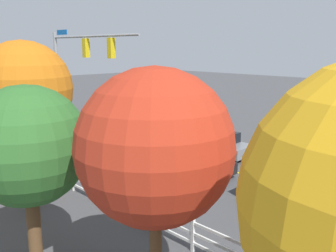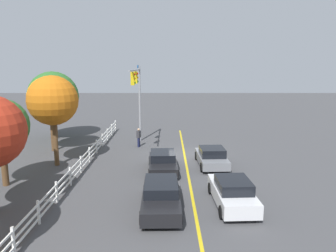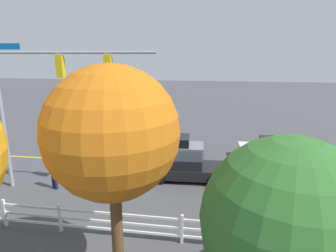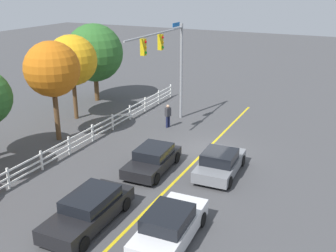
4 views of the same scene
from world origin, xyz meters
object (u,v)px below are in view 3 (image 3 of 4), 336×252
Objects in this scene: pedestrian at (54,172)px; car_0 at (186,168)px; tree_1 at (288,223)px; car_3 at (174,146)px; tree_5 at (112,134)px; car_2 at (297,173)px; car_1 at (275,150)px.

car_0 is at bearing 128.91° from pedestrian.
tree_1 is at bearing 71.93° from pedestrian.
tree_5 is (0.11, 11.23, 4.05)m from car_3.
car_2 is 0.74× the size of tree_5.
tree_1 reaches higher than car_3.
tree_5 is at bearing 63.77° from pedestrian.
car_2 reaches higher than car_0.
pedestrian reaches higher than car_0.
tree_1 is (-3.84, 12.95, 2.98)m from car_3.
car_3 is at bearing -73.48° from tree_1.
car_2 is 11.23m from tree_5.
car_2 is at bearing 120.25° from pedestrian.
car_0 is 1.01× the size of car_3.
tree_1 is 4.44m from tree_5.
car_2 is 7.81m from car_3.
car_1 is at bearing 31.15° from car_0.
car_3 is at bearing -90.55° from tree_5.
car_1 is 0.84× the size of tree_1.
car_3 is at bearing 105.27° from car_0.
car_0 is 0.65× the size of tree_5.
car_1 is at bearing 178.89° from car_3.
tree_5 is (-5.26, 5.48, 3.78)m from pedestrian.
pedestrian is at bearing -163.82° from car_0.
tree_5 reaches higher than car_1.
pedestrian is 8.49m from tree_5.
car_2 is 0.90× the size of tree_1.
tree_5 is at bearing 86.91° from car_3.
tree_1 is (-9.21, 7.20, 2.70)m from pedestrian.
car_2 is at bearing -132.51° from tree_5.
car_2 is 12.56m from pedestrian.
tree_1 is (2.76, 13.11, 2.93)m from car_1.
pedestrian is (6.52, 2.24, 0.29)m from car_0.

